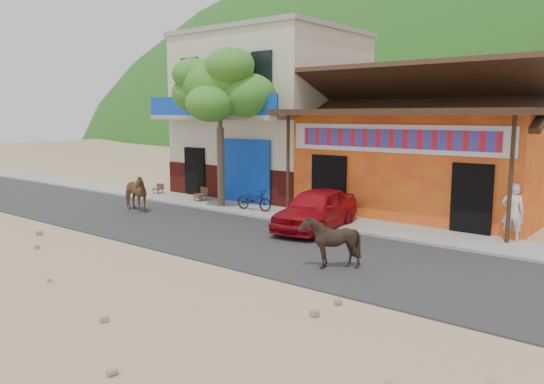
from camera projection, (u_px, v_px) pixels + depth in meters
The scene contains 13 objects.
ground at pixel (191, 260), 13.33m from camera, with size 120.00×120.00×0.00m, color #9E825B.
road at pixel (256, 241), 15.25m from camera, with size 60.00×5.00×0.04m, color #28282B.
sidewalk at pixel (323, 221), 17.93m from camera, with size 60.00×2.00×0.12m, color gray.
dance_club at pixel (429, 164), 19.52m from camera, with size 8.00×6.00×3.60m, color orange.
cafe_building at pixel (271, 117), 23.93m from camera, with size 7.00×6.00×7.00m, color beige.
tree at pixel (220, 128), 20.20m from camera, with size 3.00×3.00×6.00m, color #2D721E, non-canonical shape.
cow_tan at pixel (133, 193), 19.70m from camera, with size 0.75×1.64×1.39m, color brown.
cow_dark at pixel (330, 242), 12.38m from camera, with size 1.02×1.15×1.26m, color black.
red_car at pixel (316, 209), 16.54m from camera, with size 1.55×3.85×1.31m, color #9E0B14.
scooter at pixel (254, 200), 19.48m from camera, with size 0.52×1.49×0.79m, color black.
pedestrian at pixel (513, 212), 14.72m from camera, with size 0.59×0.39×1.63m, color white.
cafe_chair_left at pixel (200, 188), 21.60m from camera, with size 0.47×0.47×1.02m, color #482B18, non-canonical shape.
cafe_chair_right at pixel (158, 184), 23.66m from camera, with size 0.38×0.38×0.80m, color #53361B, non-canonical shape.
Camera 1 is at (9.72, -8.78, 3.62)m, focal length 35.00 mm.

